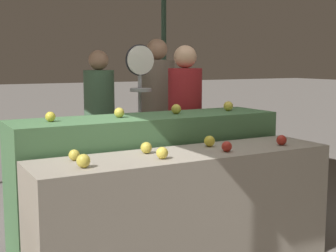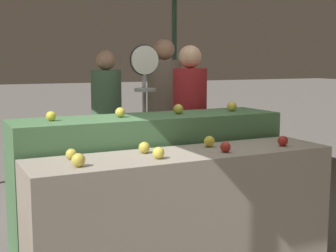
% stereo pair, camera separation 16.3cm
% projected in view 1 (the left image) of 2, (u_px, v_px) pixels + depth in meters
% --- Properties ---
extents(display_counter_front, '(2.20, 0.55, 0.86)m').
position_uv_depth(display_counter_front, '(187.00, 212.00, 3.32)').
color(display_counter_front, gray).
rests_on(display_counter_front, ground_plane).
extents(display_counter_back, '(2.20, 0.55, 1.06)m').
position_uv_depth(display_counter_back, '(149.00, 180.00, 3.82)').
color(display_counter_back, '#4C7A4C').
rests_on(display_counter_back, ground_plane).
extents(apple_front_0, '(0.08, 0.08, 0.08)m').
position_uv_depth(apple_front_0, '(83.00, 161.00, 2.78)').
color(apple_front_0, gold).
rests_on(apple_front_0, display_counter_front).
extents(apple_front_1, '(0.08, 0.08, 0.08)m').
position_uv_depth(apple_front_1, '(162.00, 153.00, 3.04)').
color(apple_front_1, yellow).
rests_on(apple_front_1, display_counter_front).
extents(apple_front_2, '(0.07, 0.07, 0.07)m').
position_uv_depth(apple_front_2, '(227.00, 147.00, 3.28)').
color(apple_front_2, '#B72D23').
rests_on(apple_front_2, display_counter_front).
extents(apple_front_3, '(0.08, 0.08, 0.08)m').
position_uv_depth(apple_front_3, '(282.00, 140.00, 3.54)').
color(apple_front_3, '#AD281E').
rests_on(apple_front_3, display_counter_front).
extents(apple_front_4, '(0.07, 0.07, 0.07)m').
position_uv_depth(apple_front_4, '(74.00, 155.00, 2.99)').
color(apple_front_4, gold).
rests_on(apple_front_4, display_counter_front).
extents(apple_front_5, '(0.08, 0.08, 0.08)m').
position_uv_depth(apple_front_5, '(146.00, 148.00, 3.22)').
color(apple_front_5, gold).
rests_on(apple_front_5, display_counter_front).
extents(apple_front_6, '(0.08, 0.08, 0.08)m').
position_uv_depth(apple_front_6, '(209.00, 141.00, 3.48)').
color(apple_front_6, gold).
rests_on(apple_front_6, display_counter_front).
extents(apple_back_0, '(0.07, 0.07, 0.07)m').
position_uv_depth(apple_back_0, '(50.00, 117.00, 3.37)').
color(apple_back_0, gold).
rests_on(apple_back_0, display_counter_back).
extents(apple_back_1, '(0.08, 0.08, 0.08)m').
position_uv_depth(apple_back_1, '(119.00, 113.00, 3.62)').
color(apple_back_1, gold).
rests_on(apple_back_1, display_counter_back).
extents(apple_back_2, '(0.08, 0.08, 0.08)m').
position_uv_depth(apple_back_2, '(176.00, 109.00, 3.88)').
color(apple_back_2, gold).
rests_on(apple_back_2, display_counter_back).
extents(apple_back_3, '(0.08, 0.08, 0.08)m').
position_uv_depth(apple_back_3, '(228.00, 106.00, 4.12)').
color(apple_back_3, yellow).
rests_on(apple_back_3, display_counter_back).
extents(produce_scale, '(0.28, 0.20, 1.65)m').
position_uv_depth(produce_scale, '(140.00, 93.00, 4.31)').
color(produce_scale, '#99999E').
rests_on(produce_scale, ground_plane).
extents(person_vendor_at_scale, '(0.40, 0.40, 1.64)m').
position_uv_depth(person_vendor_at_scale, '(185.00, 118.00, 4.48)').
color(person_vendor_at_scale, '#2D2D38').
rests_on(person_vendor_at_scale, ground_plane).
extents(person_customer_left, '(0.41, 0.41, 1.74)m').
position_uv_depth(person_customer_left, '(157.00, 106.00, 5.17)').
color(person_customer_left, '#2D2D38').
rests_on(person_customer_left, ground_plane).
extents(person_customer_right, '(0.44, 0.44, 1.61)m').
position_uv_depth(person_customer_right, '(100.00, 114.00, 5.01)').
color(person_customer_right, '#2D2D38').
rests_on(person_customer_right, ground_plane).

